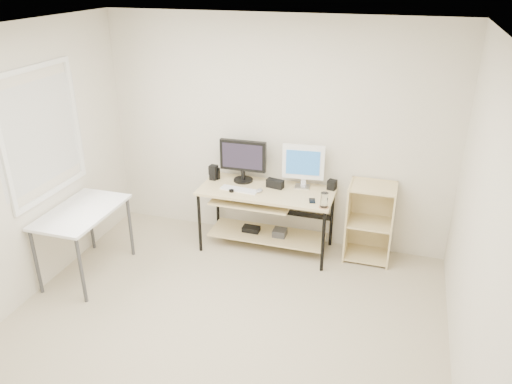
{
  "coord_description": "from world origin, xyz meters",
  "views": [
    {
      "loc": [
        1.38,
        -3.23,
        3.05
      ],
      "look_at": [
        -0.01,
        1.3,
        0.88
      ],
      "focal_mm": 35.0,
      "sensor_mm": 36.0,
      "label": 1
    }
  ],
  "objects": [
    {
      "name": "black_monitor",
      "position": [
        -0.33,
        1.81,
        1.03
      ],
      "size": [
        0.54,
        0.22,
        0.49
      ],
      "rotation": [
        0.0,
        0.0,
        0.02
      ],
      "color": "black",
      "rests_on": "desk"
    },
    {
      "name": "coaster",
      "position": [
        0.69,
        1.41,
        0.75
      ],
      "size": [
        0.12,
        0.12,
        0.01
      ],
      "primitive_type": "cylinder",
      "rotation": [
        0.0,
        0.0,
        0.17
      ],
      "color": "#AA754C",
      "rests_on": "desk"
    },
    {
      "name": "room",
      "position": [
        -0.14,
        0.04,
        1.32
      ],
      "size": [
        4.01,
        4.01,
        2.62
      ],
      "color": "#B7AA8D",
      "rests_on": "ground"
    },
    {
      "name": "desk",
      "position": [
        -0.03,
        1.66,
        0.54
      ],
      "size": [
        1.5,
        0.65,
        0.75
      ],
      "color": "beige",
      "rests_on": "ground"
    },
    {
      "name": "speaker_right",
      "position": [
        0.69,
        1.88,
        0.8
      ],
      "size": [
        0.11,
        0.11,
        0.11
      ],
      "primitive_type": "cube",
      "rotation": [
        0.0,
        0.0,
        -0.22
      ],
      "color": "black",
      "rests_on": "desk"
    },
    {
      "name": "smartphone",
      "position": [
        0.54,
        1.52,
        0.75
      ],
      "size": [
        0.09,
        0.13,
        0.01
      ],
      "primitive_type": "cube",
      "rotation": [
        0.0,
        0.0,
        0.23
      ],
      "color": "black",
      "rests_on": "desk"
    },
    {
      "name": "mouse",
      "position": [
        -0.06,
        1.57,
        0.77
      ],
      "size": [
        0.08,
        0.11,
        0.03
      ],
      "primitive_type": "ellipsoid",
      "rotation": [
        0.0,
        0.0,
        -0.21
      ],
      "color": "#B1B1B6",
      "rests_on": "desk"
    },
    {
      "name": "side_table",
      "position": [
        -1.68,
        0.6,
        0.67
      ],
      "size": [
        0.6,
        1.0,
        0.75
      ],
      "color": "white",
      "rests_on": "ground"
    },
    {
      "name": "audio_controller",
      "position": [
        -0.65,
        1.78,
        0.82
      ],
      "size": [
        0.08,
        0.06,
        0.14
      ],
      "primitive_type": "cube",
      "rotation": [
        0.0,
        0.0,
        -0.31
      ],
      "color": "black",
      "rests_on": "desk"
    },
    {
      "name": "drinking_glass",
      "position": [
        0.69,
        1.41,
        0.84
      ],
      "size": [
        0.09,
        0.09,
        0.16
      ],
      "primitive_type": "cylinder",
      "rotation": [
        0.0,
        0.0,
        0.17
      ],
      "color": "white",
      "rests_on": "coaster"
    },
    {
      "name": "white_imac",
      "position": [
        0.37,
        1.85,
        1.04
      ],
      "size": [
        0.47,
        0.15,
        0.5
      ],
      "rotation": [
        0.0,
        0.0,
        0.1
      ],
      "color": "silver",
      "rests_on": "desk"
    },
    {
      "name": "center_speaker",
      "position": [
        0.07,
        1.74,
        0.8
      ],
      "size": [
        0.21,
        0.12,
        0.1
      ],
      "primitive_type": "cube",
      "rotation": [
        0.0,
        0.0,
        -0.18
      ],
      "color": "black",
      "rests_on": "desk"
    },
    {
      "name": "shelf_unit",
      "position": [
        1.15,
        1.82,
        0.45
      ],
      "size": [
        0.5,
        0.4,
        0.9
      ],
      "color": "beige",
      "rests_on": "ground"
    },
    {
      "name": "keyboard",
      "position": [
        -0.29,
        1.55,
        0.76
      ],
      "size": [
        0.44,
        0.16,
        0.01
      ],
      "primitive_type": "cube",
      "rotation": [
        0.0,
        0.0,
        -0.09
      ],
      "color": "white",
      "rests_on": "desk"
    },
    {
      "name": "speaker_left",
      "position": [
        -0.67,
        1.75,
        0.84
      ],
      "size": [
        0.1,
        0.1,
        0.17
      ],
      "rotation": [
        0.0,
        0.0,
        -0.1
      ],
      "color": "black",
      "rests_on": "desk"
    },
    {
      "name": "volume_puck",
      "position": [
        -0.36,
        1.49,
        0.76
      ],
      "size": [
        0.06,
        0.06,
        0.02
      ],
      "primitive_type": "cylinder",
      "rotation": [
        0.0,
        0.0,
        0.08
      ],
      "color": "black",
      "rests_on": "desk"
    }
  ]
}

